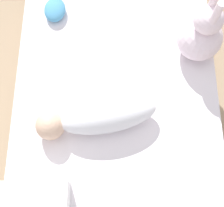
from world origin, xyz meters
The scene contains 5 objects.
ground_plane centered at (0.00, 0.00, 0.00)m, with size 12.00×12.00×0.00m, color #9E8466.
bed_mattress centered at (0.00, 0.00, 0.10)m, with size 1.41×0.97×0.20m.
swaddled_baby centered at (-0.13, 0.08, 0.27)m, with size 0.24×0.55×0.14m.
bunny_plush centered at (0.25, -0.39, 0.34)m, with size 0.21×0.21×0.41m.
turtle_plush centered at (0.47, 0.32, 0.23)m, with size 0.18×0.11×0.06m.
Camera 1 is at (-0.54, 0.02, 1.58)m, focal length 50.00 mm.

